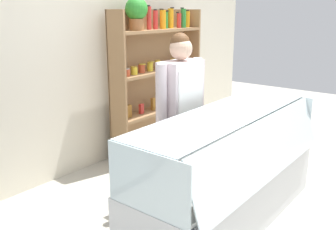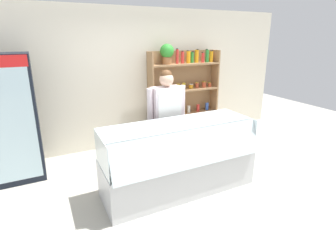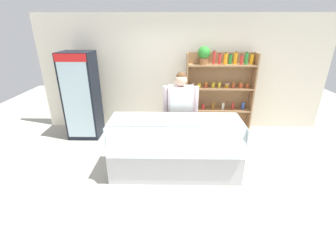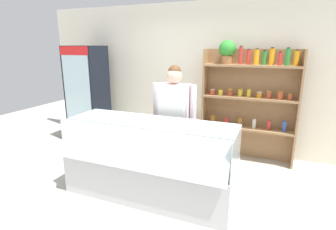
{
  "view_description": "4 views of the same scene",
  "coord_description": "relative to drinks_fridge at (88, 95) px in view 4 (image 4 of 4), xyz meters",
  "views": [
    {
      "loc": [
        -2.96,
        -1.5,
        1.88
      ],
      "look_at": [
        -0.42,
        0.51,
        0.96
      ],
      "focal_mm": 40.0,
      "sensor_mm": 36.0,
      "label": 1
    },
    {
      "loc": [
        -1.86,
        -2.98,
        2.16
      ],
      "look_at": [
        -0.12,
        0.52,
        0.98
      ],
      "focal_mm": 28.0,
      "sensor_mm": 36.0,
      "label": 2
    },
    {
      "loc": [
        -0.27,
        -3.36,
        2.45
      ],
      "look_at": [
        -0.34,
        0.59,
        0.85
      ],
      "focal_mm": 24.0,
      "sensor_mm": 36.0,
      "label": 3
    },
    {
      "loc": [
        1.2,
        -2.81,
        1.92
      ],
      "look_at": [
        -0.14,
        0.47,
        0.99
      ],
      "focal_mm": 28.0,
      "sensor_mm": 36.0,
      "label": 4
    }
  ],
  "objects": [
    {
      "name": "drinks_fridge",
      "position": [
        0.0,
        0.0,
        0.0
      ],
      "size": [
        0.68,
        0.61,
        1.93
      ],
      "color": "black",
      "rests_on": "ground"
    },
    {
      "name": "deli_display_case",
      "position": [
        2.07,
        -1.4,
        -0.65
      ],
      "size": [
        2.19,
        0.81,
        1.01
      ],
      "color": "silver",
      "rests_on": "ground"
    },
    {
      "name": "shop_clerk",
      "position": [
        2.18,
        -0.8,
        0.03
      ],
      "size": [
        0.66,
        0.25,
        1.67
      ],
      "color": "#383D51",
      "rests_on": "ground"
    },
    {
      "name": "ground_plane",
      "position": [
        2.28,
        -1.41,
        -0.97
      ],
      "size": [
        12.0,
        12.0,
        0.0
      ],
      "primitive_type": "plane",
      "color": "#B7B2A3"
    },
    {
      "name": "shelving_unit",
      "position": [
        3.07,
        0.3,
        0.19
      ],
      "size": [
        1.54,
        0.29,
        2.02
      ],
      "color": "#9E754C",
      "rests_on": "ground"
    },
    {
      "name": "back_wall",
      "position": [
        2.28,
        0.6,
        0.38
      ],
      "size": [
        6.8,
        0.1,
        2.7
      ],
      "primitive_type": "cube",
      "color": "silver",
      "rests_on": "ground"
    }
  ]
}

